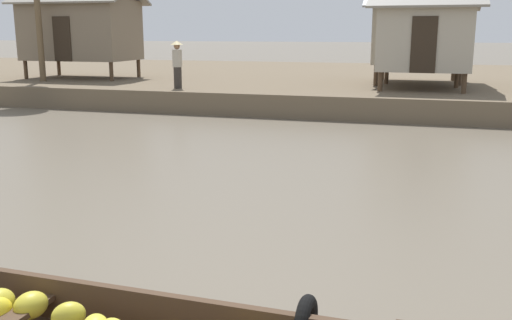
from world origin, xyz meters
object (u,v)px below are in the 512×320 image
stilt_house_mid_left (419,31)px  stilt_house_left (81,29)px  vendor_person (177,62)px  stilt_house_mid_right (425,36)px

stilt_house_mid_left → stilt_house_left: bearing=-174.2°
vendor_person → stilt_house_left: bearing=151.6°
stilt_house_mid_right → stilt_house_mid_left: bearing=96.3°
stilt_house_mid_left → vendor_person: 9.34m
stilt_house_mid_left → stilt_house_mid_right: bearing=-83.7°
stilt_house_mid_left → vendor_person: size_ratio=2.44×
stilt_house_left → stilt_house_mid_left: size_ratio=1.28×
stilt_house_left → stilt_house_mid_left: 14.01m
stilt_house_left → stilt_house_mid_left: (13.94, 1.42, -0.08)m
stilt_house_left → stilt_house_mid_right: size_ratio=1.35×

